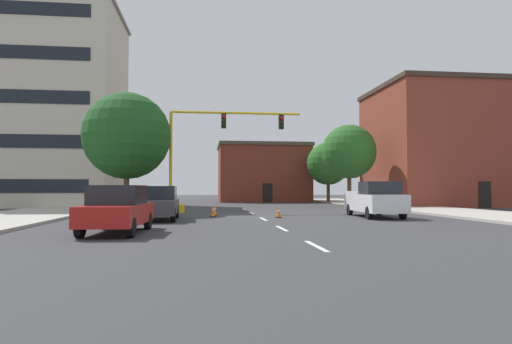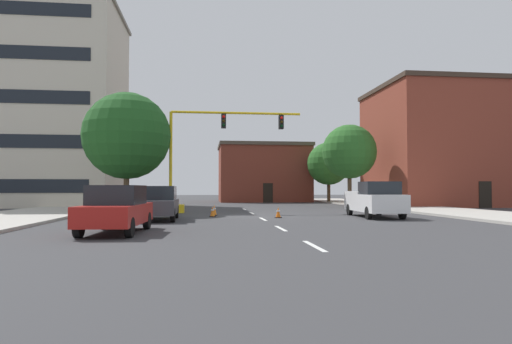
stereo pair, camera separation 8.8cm
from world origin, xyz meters
name	(u,v)px [view 1 (the left image)]	position (x,y,z in m)	size (l,w,h in m)	color
ground_plane	(257,216)	(0.00, 0.00, 0.00)	(160.00, 160.00, 0.00)	#38383A
sidewalk_left	(65,209)	(-13.32, 8.00, 0.07)	(6.00, 56.00, 0.14)	#B2ADA3
sidewalk_right	(408,207)	(13.32, 8.00, 0.07)	(6.00, 56.00, 0.14)	#B2ADA3
lane_stripe_seg_0	(316,246)	(0.00, -14.00, 0.00)	(0.16, 2.40, 0.01)	silver
lane_stripe_seg_1	(282,228)	(0.00, -8.50, 0.00)	(0.16, 2.40, 0.01)	silver
lane_stripe_seg_2	(263,219)	(0.00, -3.00, 0.00)	(0.16, 2.40, 0.01)	silver
lane_stripe_seg_3	(252,213)	(0.00, 2.50, 0.00)	(0.16, 2.40, 0.01)	silver
lane_stripe_seg_4	(244,209)	(0.00, 8.00, 0.00)	(0.16, 2.40, 0.01)	silver
building_tall_left	(41,107)	(-18.08, 16.62, 9.17)	(14.26, 11.38, 18.33)	beige
building_brick_center	(263,173)	(4.09, 27.46, 3.49)	(10.93, 8.33, 6.95)	brown
building_row_right	(447,146)	(19.89, 13.30, 5.61)	(13.64, 11.25, 11.20)	brown
traffic_signal_gantry	(190,178)	(-4.04, 3.71, 2.28)	(9.69, 1.20, 6.83)	yellow
tree_left_near	(127,136)	(-8.14, 3.45, 5.05)	(5.68, 5.68, 7.90)	brown
tree_right_far	(328,164)	(10.53, 21.32, 4.32)	(4.69, 4.69, 6.68)	#4C3823
tree_right_mid	(349,152)	(9.67, 11.69, 4.85)	(4.80, 4.80, 7.26)	brown
pickup_truck_white	(375,200)	(6.43, -2.24, 0.97)	(2.31, 5.51, 1.99)	white
sedan_red_near_left	(118,209)	(-6.26, -9.63, 0.89)	(2.11, 4.60, 1.74)	#B21E19
sedan_dark_gray_mid_left	(159,203)	(-5.41, -3.20, 0.89)	(1.89, 4.51, 1.74)	#3D3D42
traffic_cone_roadside_a	(215,210)	(-2.48, 0.49, 0.31)	(0.36, 0.36, 0.64)	black
traffic_cone_roadside_b	(213,212)	(-2.61, -0.84, 0.30)	(0.36, 0.36, 0.61)	black
traffic_cone_roadside_c	(279,213)	(0.96, -2.14, 0.29)	(0.36, 0.36, 0.60)	black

